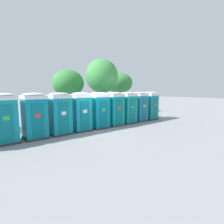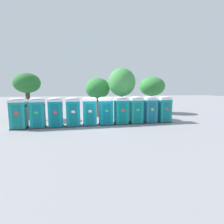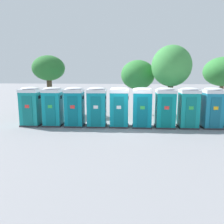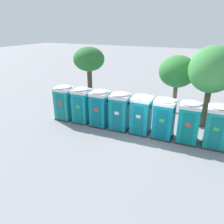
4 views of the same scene
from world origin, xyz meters
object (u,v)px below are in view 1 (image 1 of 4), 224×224
Objects in this scene: portapotty_3 at (60,113)px; portapotty_5 at (99,110)px; portapotty_8 at (139,106)px; street_tree_3 at (102,76)px; portapotty_6 at (114,109)px; street_tree_1 at (119,83)px; portapotty_2 at (34,116)px; portapotty_7 at (128,107)px; street_tree_2 at (68,84)px; portapotty_1 at (4,118)px; portapotty_4 at (81,112)px; portapotty_9 at (150,105)px.

portapotty_3 and portapotty_5 have the same top height.
street_tree_3 is at bearing 130.53° from portapotty_8.
portapotty_6 is 8.77m from street_tree_1.
portapotty_2 is 4.34m from portapotty_5.
portapotty_3 and portapotty_8 have the same top height.
street_tree_2 is at bearing 124.57° from portapotty_7.
portapotty_1 is 5.79m from portapotty_5.
portapotty_4 is 0.53× the size of street_tree_1.
portapotty_4 and portapotty_8 have the same top height.
portapotty_6 is (2.89, 0.05, -0.00)m from portapotty_4.
portapotty_1 is at bearing -178.56° from portapotty_9.
portapotty_4 is 5.14m from street_tree_2.
portapotty_5 is 4.35m from street_tree_3.
street_tree_2 is at bearing 143.72° from portapotty_9.
portapotty_8 is (5.79, 0.18, 0.00)m from portapotty_4.
portapotty_6 is 1.00× the size of portapotty_7.
portapotty_8 is 1.45m from portapotty_9.
portapotty_2 is at bearing -178.02° from portapotty_4.
street_tree_3 is (2.18, 2.72, 2.61)m from portapotty_5.
portapotty_6 is 2.90m from portapotty_8.
portapotty_4 and portapotty_6 have the same top height.
street_tree_2 reaches higher than portapotty_5.
portapotty_8 is 0.57× the size of street_tree_2.
street_tree_3 is at bearing 36.79° from portapotty_4.
portapotty_7 is at bearing -74.63° from street_tree_3.
portapotty_2 and portapotty_7 have the same top height.
portapotty_3 is 1.00× the size of portapotty_6.
portapotty_8 is (7.23, 0.23, 0.00)m from portapotty_3.
street_tree_2 is (5.60, 4.68, 1.98)m from portapotty_1.
portapotty_2 is 13.38m from street_tree_1.
portapotty_4 is 1.00× the size of portapotty_8.
portapotty_3 and portapotty_6 have the same top height.
portapotty_2 is at bearing -178.06° from portapotty_3.
street_tree_2 is at bearing 135.86° from portapotty_8.
street_tree_1 is at bearing 12.87° from street_tree_2.
portapotty_1 and portapotty_8 have the same top height.
street_tree_2 is (4.16, 4.68, 1.98)m from portapotty_2.
street_tree_2 is (1.26, 4.57, 1.98)m from portapotty_4.
portapotty_4 is at bearing 179.64° from portapotty_5.
street_tree_2 is at bearing 39.84° from portapotty_1.
portapotty_2 is at bearing -178.35° from portapotty_9.
portapotty_5 is 2.90m from portapotty_7.
portapotty_8 is 1.00× the size of portapotty_9.
street_tree_2 is at bearing 59.65° from portapotty_3.
street_tree_1 reaches higher than portapotty_4.
portapotty_7 is at bearing 2.16° from portapotty_6.
street_tree_2 reaches higher than portapotty_8.
portapotty_6 is at bearing -177.42° from portapotty_8.
portapotty_3 and portapotty_9 have the same top height.
portapotty_4 is at bearing -144.12° from street_tree_1.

